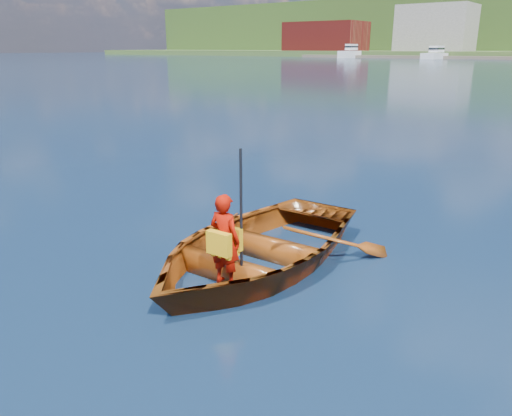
# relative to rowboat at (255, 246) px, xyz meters

# --- Properties ---
(ground) EXTENTS (600.00, 600.00, 0.00)m
(ground) POSITION_rel_rowboat_xyz_m (-1.17, -0.49, -0.29)
(ground) COLOR #172E4A
(ground) RESTS_ON ground
(rowboat) EXTENTS (3.19, 4.36, 0.88)m
(rowboat) POSITION_rel_rowboat_xyz_m (0.00, 0.00, 0.00)
(rowboat) COLOR brown
(rowboat) RESTS_ON ground
(child_paddler) EXTENTS (0.45, 0.35, 1.78)m
(child_paddler) POSITION_rel_rowboat_xyz_m (0.19, -0.89, 0.42)
(child_paddler) COLOR #A60E02
(child_paddler) RESTS_ON ground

